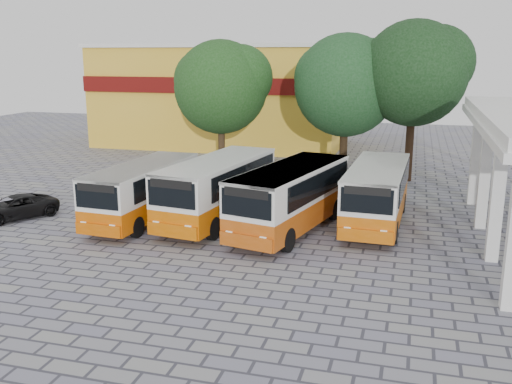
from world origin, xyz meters
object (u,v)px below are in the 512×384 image
(bus_far_right, at_px, (377,191))
(parked_car, at_px, (14,207))
(bus_centre_right, at_px, (291,194))
(bus_far_left, at_px, (143,188))
(bus_centre_left, at_px, (218,186))

(bus_far_right, xyz_separation_m, parked_car, (-16.42, -3.58, -1.03))
(bus_far_right, relative_size, parked_car, 1.96)
(bus_centre_right, height_order, bus_far_right, bus_centre_right)
(bus_far_left, xyz_separation_m, bus_centre_right, (6.90, 0.25, 0.12))
(bus_far_left, height_order, parked_car, bus_far_left)
(bus_centre_left, bearing_deg, bus_centre_right, -1.54)
(bus_far_left, distance_m, bus_centre_left, 3.45)
(bus_centre_left, xyz_separation_m, bus_centre_right, (3.55, -0.59, -0.02))
(bus_far_left, relative_size, bus_centre_right, 0.90)
(bus_centre_left, relative_size, bus_centre_right, 1.00)
(bus_centre_left, xyz_separation_m, bus_far_right, (7.08, 1.35, -0.09))
(bus_centre_left, distance_m, bus_far_right, 7.20)
(bus_centre_left, bearing_deg, bus_far_left, -157.95)
(bus_centre_right, distance_m, bus_far_right, 4.02)
(bus_far_left, height_order, bus_centre_right, bus_centre_right)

